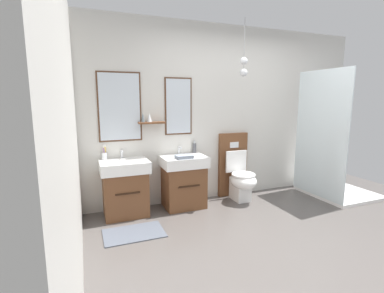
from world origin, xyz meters
name	(u,v)px	position (x,y,z in m)	size (l,w,h in m)	color
ground_plane	(298,246)	(0.00, 0.00, -0.05)	(5.80, 4.70, 0.10)	#4C4744
wall_back	(226,113)	(-0.02, 1.69, 1.31)	(4.60, 0.56, 2.61)	beige
wall_left	(63,130)	(-2.24, 0.00, 1.30)	(0.12, 3.50, 2.61)	beige
bath_mat	(134,233)	(-1.63, 0.83, 0.01)	(0.68, 0.44, 0.01)	#474C56
vanity_sink_left	(125,187)	(-1.63, 1.43, 0.38)	(0.62, 0.49, 0.73)	brown
tap_on_left_sink	(122,153)	(-1.63, 1.60, 0.80)	(0.03, 0.13, 0.11)	silver
vanity_sink_right	(183,180)	(-0.82, 1.43, 0.38)	(0.62, 0.49, 0.73)	brown
tap_on_right_sink	(179,149)	(-0.82, 1.60, 0.80)	(0.03, 0.13, 0.11)	silver
toilet	(238,175)	(0.08, 1.43, 0.38)	(0.48, 0.63, 1.00)	brown
toothbrush_cup	(104,155)	(-1.86, 1.59, 0.79)	(0.07, 0.08, 0.20)	silver
soap_dispenser	(194,148)	(-0.58, 1.60, 0.81)	(0.06, 0.06, 0.18)	#4C4C51
folded_hand_towel	(184,157)	(-0.86, 1.28, 0.76)	(0.22, 0.16, 0.04)	gray
shower_tray	(332,171)	(1.51, 0.99, 0.40)	(0.97, 0.99, 1.95)	white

